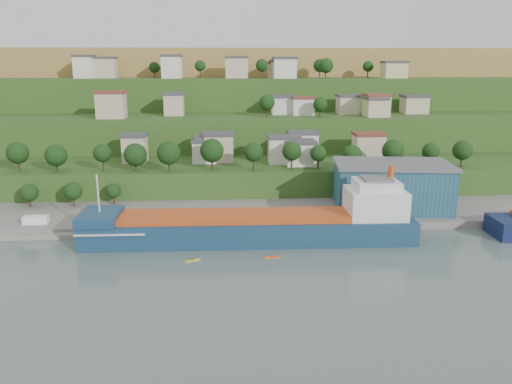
{
  "coord_description": "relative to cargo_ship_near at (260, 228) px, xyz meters",
  "views": [
    {
      "loc": [
        -5.86,
        -102.13,
        40.51
      ],
      "look_at": [
        1.39,
        15.0,
        10.54
      ],
      "focal_mm": 35.0,
      "sensor_mm": 36.0,
      "label": 1
    }
  ],
  "objects": [
    {
      "name": "caravan",
      "position": [
        -55.45,
        10.45,
        -0.6
      ],
      "size": [
        5.96,
        2.55,
        2.77
      ],
      "primitive_type": "cube",
      "rotation": [
        0.0,
        0.0,
        0.01
      ],
      "color": "white",
      "rests_on": "pebble_beach"
    },
    {
      "name": "dinghy",
      "position": [
        -41.37,
        9.65,
        -1.6
      ],
      "size": [
        3.86,
        1.57,
        0.76
      ],
      "primitive_type": "cube",
      "rotation": [
        0.0,
        0.0,
        0.04
      ],
      "color": "silver",
      "rests_on": "pebble_beach"
    },
    {
      "name": "kayak_orange",
      "position": [
        1.99,
        -10.91,
        -2.93
      ],
      "size": [
        3.5,
        0.83,
        0.87
      ],
      "rotation": [
        0.0,
        0.0,
        0.06
      ],
      "color": "#F35915",
      "rests_on": "ground"
    },
    {
      "name": "pebble_beach",
      "position": [
        -56.96,
        12.53,
        -3.18
      ],
      "size": [
        40.0,
        18.0,
        2.4
      ],
      "primitive_type": "cube",
      "color": "slate",
      "rests_on": "ground"
    },
    {
      "name": "hillside",
      "position": [
        -1.94,
        159.23,
        -3.1
      ],
      "size": [
        360.0,
        211.01,
        96.0
      ],
      "color": "#284719",
      "rests_on": "ground"
    },
    {
      "name": "kayak_yellow",
      "position": [
        -15.2,
        -11.72,
        -2.94
      ],
      "size": [
        3.36,
        1.69,
        0.84
      ],
      "rotation": [
        0.0,
        0.0,
        0.35
      ],
      "color": "#CFCB18",
      "rests_on": "ground"
    },
    {
      "name": "cargo_ship_near",
      "position": [
        0.0,
        0.0,
        0.0
      ],
      "size": [
        77.7,
        13.24,
        19.94
      ],
      "rotation": [
        0.0,
        0.0,
        -0.01
      ],
      "color": "navy",
      "rests_on": "ground"
    },
    {
      "name": "ground",
      "position": [
        -1.96,
        -9.47,
        -3.18
      ],
      "size": [
        500.0,
        500.0,
        0.0
      ],
      "primitive_type": "plane",
      "color": "#4E5F5B",
      "rests_on": "ground"
    },
    {
      "name": "warehouse",
      "position": [
        37.51,
        18.71,
        5.25
      ],
      "size": [
        33.14,
        22.74,
        12.8
      ],
      "rotation": [
        0.0,
        0.0,
        -0.13
      ],
      "color": "navy",
      "rests_on": "quay"
    },
    {
      "name": "quay",
      "position": [
        18.04,
        18.53,
        -3.18
      ],
      "size": [
        220.0,
        26.0,
        4.0
      ],
      "primitive_type": "cube",
      "color": "slate",
      "rests_on": "ground"
    }
  ]
}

